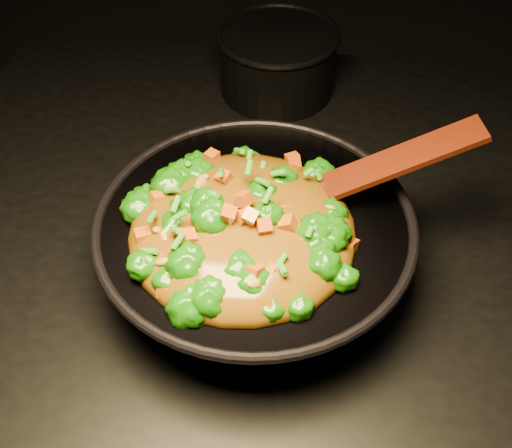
# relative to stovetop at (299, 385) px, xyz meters

# --- Properties ---
(stovetop) EXTENTS (1.20, 0.90, 0.90)m
(stovetop) POSITION_rel_stovetop_xyz_m (0.00, 0.00, 0.00)
(stovetop) COLOR black
(stovetop) RESTS_ON ground
(wok) EXTENTS (0.41, 0.41, 0.11)m
(wok) POSITION_rel_stovetop_xyz_m (-0.07, -0.10, 0.50)
(wok) COLOR black
(wok) RESTS_ON stovetop
(stir_fry) EXTENTS (0.32, 0.32, 0.09)m
(stir_fry) POSITION_rel_stovetop_xyz_m (-0.08, -0.13, 0.60)
(stir_fry) COLOR #165806
(stir_fry) RESTS_ON wok
(spatula) EXTENTS (0.27, 0.11, 0.11)m
(spatula) POSITION_rel_stovetop_xyz_m (0.06, -0.05, 0.60)
(spatula) COLOR #391007
(spatula) RESTS_ON wok
(back_pot) EXTENTS (0.20, 0.20, 0.11)m
(back_pot) POSITION_rel_stovetop_xyz_m (-0.09, 0.32, 0.51)
(back_pot) COLOR black
(back_pot) RESTS_ON stovetop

